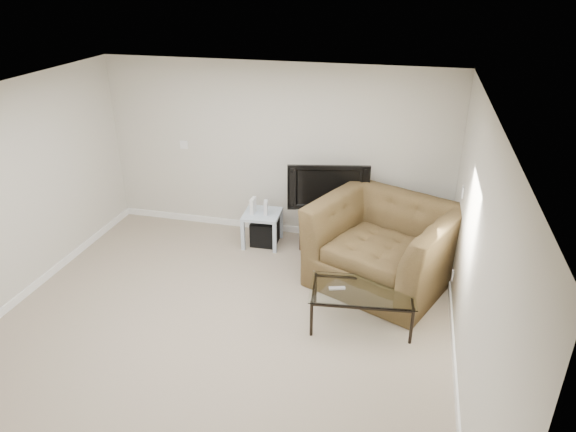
% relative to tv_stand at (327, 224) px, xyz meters
% --- Properties ---
extents(floor, '(5.00, 5.00, 0.00)m').
position_rel_tv_stand_xyz_m(floor, '(-0.80, -2.27, -0.30)').
color(floor, tan).
rests_on(floor, ground).
extents(ceiling, '(5.00, 5.00, 0.00)m').
position_rel_tv_stand_xyz_m(ceiling, '(-0.80, -2.27, 2.20)').
color(ceiling, white).
rests_on(ceiling, ground).
extents(wall_back, '(5.00, 0.02, 2.50)m').
position_rel_tv_stand_xyz_m(wall_back, '(-0.80, 0.23, 0.95)').
color(wall_back, silver).
rests_on(wall_back, ground).
extents(wall_right, '(0.02, 5.00, 2.50)m').
position_rel_tv_stand_xyz_m(wall_right, '(1.70, -2.27, 0.95)').
color(wall_right, silver).
rests_on(wall_right, ground).
extents(plate_back, '(0.12, 0.02, 0.12)m').
position_rel_tv_stand_xyz_m(plate_back, '(-2.20, 0.22, 0.95)').
color(plate_back, white).
rests_on(plate_back, wall_back).
extents(plate_right_switch, '(0.02, 0.09, 0.13)m').
position_rel_tv_stand_xyz_m(plate_right_switch, '(1.69, -0.67, 0.95)').
color(plate_right_switch, white).
rests_on(plate_right_switch, wall_right).
extents(plate_right_outlet, '(0.02, 0.08, 0.12)m').
position_rel_tv_stand_xyz_m(plate_right_outlet, '(1.69, -0.97, -0.00)').
color(plate_right_outlet, white).
rests_on(plate_right_outlet, wall_right).
extents(tv_stand, '(0.79, 0.59, 0.61)m').
position_rel_tv_stand_xyz_m(tv_stand, '(0.00, 0.00, 0.00)').
color(tv_stand, black).
rests_on(tv_stand, floor).
extents(dvd_player, '(0.43, 0.32, 0.06)m').
position_rel_tv_stand_xyz_m(dvd_player, '(0.01, -0.04, 0.20)').
color(dvd_player, black).
rests_on(dvd_player, tv_stand).
extents(television, '(1.05, 0.41, 0.64)m').
position_rel_tv_stand_xyz_m(television, '(0.00, -0.03, 0.62)').
color(television, black).
rests_on(television, tv_stand).
extents(side_table, '(0.53, 0.53, 0.49)m').
position_rel_tv_stand_xyz_m(side_table, '(-0.89, -0.22, -0.06)').
color(side_table, silver).
rests_on(side_table, floor).
extents(subwoofer, '(0.37, 0.37, 0.36)m').
position_rel_tv_stand_xyz_m(subwoofer, '(-0.86, -0.20, -0.13)').
color(subwoofer, black).
rests_on(subwoofer, floor).
extents(game_console, '(0.05, 0.16, 0.22)m').
position_rel_tv_stand_xyz_m(game_console, '(-1.01, -0.25, 0.29)').
color(game_console, white).
rests_on(game_console, side_table).
extents(game_case, '(0.08, 0.15, 0.19)m').
position_rel_tv_stand_xyz_m(game_case, '(-0.83, -0.24, 0.28)').
color(game_case, silver).
rests_on(game_case, side_table).
extents(recliner, '(1.89, 1.59, 1.40)m').
position_rel_tv_stand_xyz_m(recliner, '(0.85, -0.83, 0.40)').
color(recliner, brown).
rests_on(recliner, floor).
extents(coffee_table, '(1.19, 0.76, 0.44)m').
position_rel_tv_stand_xyz_m(coffee_table, '(0.70, -1.75, -0.08)').
color(coffee_table, black).
rests_on(coffee_table, floor).
extents(remote, '(0.18, 0.10, 0.02)m').
position_rel_tv_stand_xyz_m(remote, '(0.43, -1.80, 0.15)').
color(remote, '#B2B2B7').
rests_on(remote, coffee_table).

